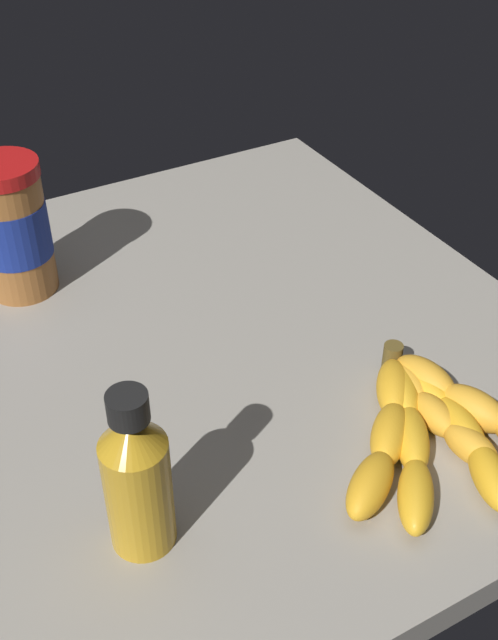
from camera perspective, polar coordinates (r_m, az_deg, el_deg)
name	(u,v)px	position (r cm, az deg, el deg)	size (l,w,h in cm)	color
ground_plane	(226,343)	(88.54, -1.68, -1.68)	(76.66, 66.37, 3.41)	gray
banana_bunch	(432,423)	(76.48, 13.06, -7.26)	(22.00, 23.13, 3.67)	gold
peanut_butter_jar	(13,228)	(93.65, -16.65, 6.35)	(8.37, 8.37, 16.15)	#9E602D
honey_bottle	(137,478)	(63.20, -8.07, -11.17)	(5.41, 5.41, 16.00)	gold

